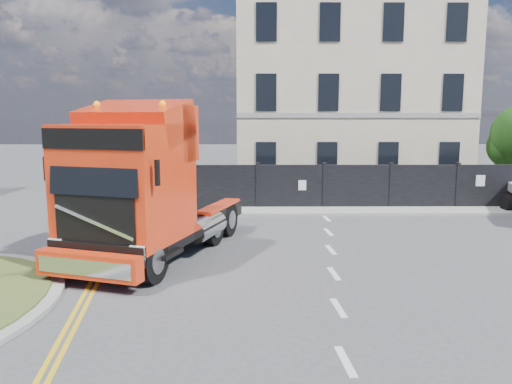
{
  "coord_description": "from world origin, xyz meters",
  "views": [
    {
      "loc": [
        0.78,
        -13.23,
        4.19
      ],
      "look_at": [
        0.88,
        2.32,
        1.8
      ],
      "focal_mm": 35.0,
      "sensor_mm": 36.0,
      "label": 1
    }
  ],
  "objects": [
    {
      "name": "ground",
      "position": [
        0.0,
        0.0,
        0.0
      ],
      "size": [
        120.0,
        120.0,
        0.0
      ],
      "primitive_type": "plane",
      "color": "#424244",
      "rests_on": "ground"
    },
    {
      "name": "hoarding_fence",
      "position": [
        6.55,
        9.0,
        1.0
      ],
      "size": [
        18.8,
        0.25,
        2.0
      ],
      "color": "black",
      "rests_on": "ground"
    },
    {
      "name": "georgian_building",
      "position": [
        6.0,
        16.5,
        5.77
      ],
      "size": [
        12.3,
        10.3,
        12.8
      ],
      "color": "beige",
      "rests_on": "ground"
    },
    {
      "name": "pavement_far",
      "position": [
        6.0,
        8.1,
        0.06
      ],
      "size": [
        20.0,
        1.6,
        0.12
      ],
      "primitive_type": "cube",
      "color": "gray",
      "rests_on": "ground"
    },
    {
      "name": "truck",
      "position": [
        -2.41,
        0.78,
        2.01
      ],
      "size": [
        4.93,
        7.96,
        4.48
      ],
      "rotation": [
        0.0,
        0.0,
        -0.31
      ],
      "color": "black",
      "rests_on": "ground"
    }
  ]
}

